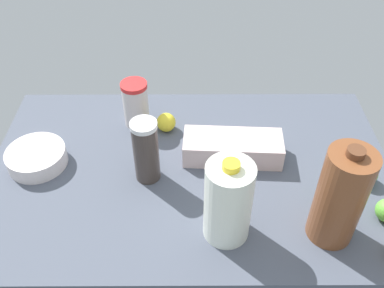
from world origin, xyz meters
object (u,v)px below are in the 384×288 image
object	(u,v)px
milk_jug	(230,202)
egg_carton	(234,148)
shaker_bottle	(147,151)
mixing_bowl	(38,157)
tumbler_cup	(137,104)
chocolate_milk_jug	(342,197)
lime_near_front	(368,174)
lemon_loose	(167,122)
lime_far_back	(338,193)

from	to	relation	value
milk_jug	egg_carton	distance (cm)	29.14
shaker_bottle	mixing_bowl	xyz separation A→B (cm)	(33.54, -5.35, -7.52)
tumbler_cup	egg_carton	bearing A→B (deg)	151.57
chocolate_milk_jug	lime_near_front	size ratio (longest dim) A/B	4.65
tumbler_cup	shaker_bottle	bearing A→B (deg)	102.25
egg_carton	lime_near_front	bearing A→B (deg)	167.38
mixing_bowl	lemon_loose	xyz separation A→B (cm)	(-38.01, -15.67, 0.56)
chocolate_milk_jug	milk_jug	bearing A→B (deg)	-1.00
milk_jug	tumbler_cup	size ratio (longest dim) A/B	1.57
egg_carton	chocolate_milk_jug	world-z (taller)	chocolate_milk_jug
mixing_bowl	tumbler_cup	bearing A→B (deg)	-145.73
lime_near_front	chocolate_milk_jug	bearing A→B (deg)	50.36
mixing_bowl	lemon_loose	world-z (taller)	lemon_loose
tumbler_cup	milk_jug	bearing A→B (deg)	121.12
tumbler_cup	chocolate_milk_jug	distance (cm)	69.68
lemon_loose	lime_near_front	world-z (taller)	same
chocolate_milk_jug	lemon_loose	bearing A→B (deg)	-43.52
shaker_bottle	milk_jug	bearing A→B (deg)	137.37
lemon_loose	lime_near_front	size ratio (longest dim) A/B	0.99
chocolate_milk_jug	lime_far_back	bearing A→B (deg)	-112.50
lime_near_front	lime_far_back	bearing A→B (deg)	33.78
shaker_bottle	lime_far_back	size ratio (longest dim) A/B	3.95
milk_jug	lime_near_front	world-z (taller)	milk_jug
shaker_bottle	lemon_loose	xyz separation A→B (cm)	(-4.47, -21.02, -6.95)
tumbler_cup	mixing_bowl	xyz separation A→B (cm)	(28.21, 19.22, -5.42)
tumbler_cup	lime_near_front	size ratio (longest dim) A/B	2.53
milk_jug	tumbler_cup	xyz separation A→B (cm)	(26.70, -44.24, -3.67)
mixing_bowl	chocolate_milk_jug	size ratio (longest dim) A/B	0.60
shaker_bottle	tumbler_cup	distance (cm)	25.22
tumbler_cup	lime_near_front	bearing A→B (deg)	158.24
tumbler_cup	lemon_loose	size ratio (longest dim) A/B	2.56
egg_carton	tumbler_cup	bearing A→B (deg)	-25.21
mixing_bowl	lime_far_back	size ratio (longest dim) A/B	3.46
tumbler_cup	lime_near_front	xyz separation A→B (cm)	(-67.75, 27.05, -4.82)
egg_carton	lime_far_back	bearing A→B (deg)	150.73
shaker_bottle	lime_far_back	bearing A→B (deg)	169.98
tumbler_cup	lemon_loose	distance (cm)	11.50
milk_jug	chocolate_milk_jug	distance (cm)	26.52
shaker_bottle	lemon_loose	distance (cm)	22.59
lemon_loose	mixing_bowl	bearing A→B (deg)	22.41
milk_jug	chocolate_milk_jug	world-z (taller)	chocolate_milk_jug
egg_carton	chocolate_milk_jug	distance (cm)	37.66
shaker_bottle	chocolate_milk_jug	size ratio (longest dim) A/B	0.69
milk_jug	lime_near_front	xyz separation A→B (cm)	(-41.05, -17.19, -8.49)
shaker_bottle	lemon_loose	size ratio (longest dim) A/B	3.23
milk_jug	egg_carton	xyz separation A→B (cm)	(-3.67, -27.79, -7.94)
chocolate_milk_jug	lemon_loose	size ratio (longest dim) A/B	4.70
tumbler_cup	lime_far_back	size ratio (longest dim) A/B	3.12
milk_jug	lemon_loose	size ratio (longest dim) A/B	4.01
mixing_bowl	lime_far_back	xyz separation A→B (cm)	(-85.85, 14.59, 0.00)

